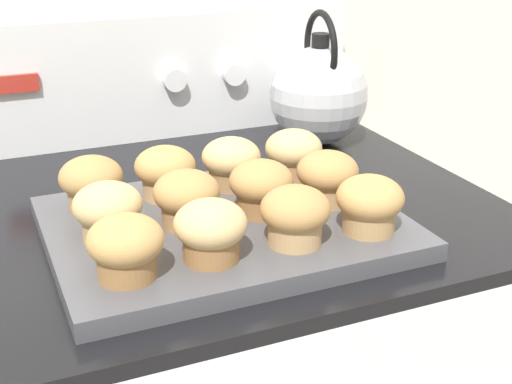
# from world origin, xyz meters

# --- Properties ---
(control_panel) EXTENTS (0.77, 0.07, 0.20)m
(control_panel) POSITION_xyz_m (0.00, 0.63, 1.00)
(control_panel) COLOR white
(control_panel) RESTS_ON stove_range
(muffin_pan) EXTENTS (0.40, 0.31, 0.02)m
(muffin_pan) POSITION_xyz_m (0.01, 0.22, 0.92)
(muffin_pan) COLOR #4C4C51
(muffin_pan) RESTS_ON stove_range
(muffin_r0_c0) EXTENTS (0.08, 0.08, 0.07)m
(muffin_r0_c0) POSITION_xyz_m (-0.12, 0.13, 0.96)
(muffin_r0_c0) COLOR olive
(muffin_r0_c0) RESTS_ON muffin_pan
(muffin_r0_c1) EXTENTS (0.08, 0.08, 0.07)m
(muffin_r0_c1) POSITION_xyz_m (-0.04, 0.13, 0.96)
(muffin_r0_c1) COLOR olive
(muffin_r0_c1) RESTS_ON muffin_pan
(muffin_r0_c2) EXTENTS (0.08, 0.08, 0.07)m
(muffin_r0_c2) POSITION_xyz_m (0.06, 0.13, 0.96)
(muffin_r0_c2) COLOR tan
(muffin_r0_c2) RESTS_ON muffin_pan
(muffin_r0_c3) EXTENTS (0.08, 0.08, 0.07)m
(muffin_r0_c3) POSITION_xyz_m (0.15, 0.13, 0.96)
(muffin_r0_c3) COLOR tan
(muffin_r0_c3) RESTS_ON muffin_pan
(muffin_r1_c0) EXTENTS (0.08, 0.08, 0.07)m
(muffin_r1_c0) POSITION_xyz_m (-0.12, 0.22, 0.96)
(muffin_r1_c0) COLOR tan
(muffin_r1_c0) RESTS_ON muffin_pan
(muffin_r1_c1) EXTENTS (0.08, 0.08, 0.07)m
(muffin_r1_c1) POSITION_xyz_m (-0.03, 0.22, 0.96)
(muffin_r1_c1) COLOR #A37A4C
(muffin_r1_c1) RESTS_ON muffin_pan
(muffin_r1_c2) EXTENTS (0.08, 0.08, 0.07)m
(muffin_r1_c2) POSITION_xyz_m (0.06, 0.22, 0.96)
(muffin_r1_c2) COLOR olive
(muffin_r1_c2) RESTS_ON muffin_pan
(muffin_r1_c3) EXTENTS (0.08, 0.08, 0.07)m
(muffin_r1_c3) POSITION_xyz_m (0.15, 0.22, 0.96)
(muffin_r1_c3) COLOR tan
(muffin_r1_c3) RESTS_ON muffin_pan
(muffin_r2_c0) EXTENTS (0.08, 0.08, 0.07)m
(muffin_r2_c0) POSITION_xyz_m (-0.12, 0.31, 0.96)
(muffin_r2_c0) COLOR #A37A4C
(muffin_r2_c0) RESTS_ON muffin_pan
(muffin_r2_c1) EXTENTS (0.08, 0.08, 0.07)m
(muffin_r2_c1) POSITION_xyz_m (-0.03, 0.31, 0.96)
(muffin_r2_c1) COLOR tan
(muffin_r2_c1) RESTS_ON muffin_pan
(muffin_r2_c2) EXTENTS (0.08, 0.08, 0.07)m
(muffin_r2_c2) POSITION_xyz_m (0.06, 0.31, 0.96)
(muffin_r2_c2) COLOR #A37A4C
(muffin_r2_c2) RESTS_ON muffin_pan
(muffin_r2_c3) EXTENTS (0.08, 0.08, 0.07)m
(muffin_r2_c3) POSITION_xyz_m (0.15, 0.31, 0.96)
(muffin_r2_c3) COLOR #A37A4C
(muffin_r2_c3) RESTS_ON muffin_pan
(tea_kettle) EXTENTS (0.16, 0.19, 0.21)m
(tea_kettle) POSITION_xyz_m (0.28, 0.49, 0.99)
(tea_kettle) COLOR silver
(tea_kettle) RESTS_ON stove_range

